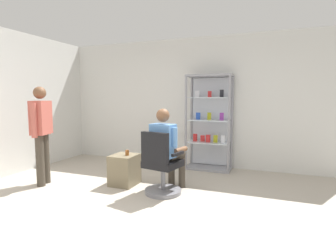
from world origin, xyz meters
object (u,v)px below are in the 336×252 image
object	(u,v)px
office_chair	(161,169)
standing_customer	(41,129)
seated_shopkeeper	(167,146)
display_cabinet_main	(210,122)
storage_crate	(125,170)
tea_glass	(127,153)

from	to	relation	value
office_chair	standing_customer	distance (m)	2.11
office_chair	standing_customer	bearing A→B (deg)	-171.90
seated_shopkeeper	office_chair	bearing A→B (deg)	-101.61
display_cabinet_main	office_chair	bearing A→B (deg)	-100.94
storage_crate	standing_customer	distance (m)	1.52
display_cabinet_main	storage_crate	xyz separation A→B (m)	(-1.08, -1.55, -0.71)
standing_customer	display_cabinet_main	bearing A→B (deg)	40.84
display_cabinet_main	tea_glass	xyz separation A→B (m)	(-1.02, -1.56, -0.41)
office_chair	tea_glass	size ratio (longest dim) A/B	10.70
office_chair	storage_crate	distance (m)	0.78
office_chair	storage_crate	bearing A→B (deg)	164.98
office_chair	standing_customer	world-z (taller)	standing_customer
seated_shopkeeper	tea_glass	distance (m)	0.73
display_cabinet_main	standing_customer	xyz separation A→B (m)	(-2.36, -2.04, -0.03)
tea_glass	office_chair	bearing A→B (deg)	-15.18
display_cabinet_main	storage_crate	bearing A→B (deg)	-124.99
display_cabinet_main	standing_customer	bearing A→B (deg)	-139.16
tea_glass	display_cabinet_main	bearing A→B (deg)	56.88
tea_glass	standing_customer	world-z (taller)	standing_customer
seated_shopkeeper	standing_customer	size ratio (longest dim) A/B	0.79
seated_shopkeeper	tea_glass	size ratio (longest dim) A/B	14.38
office_chair	standing_customer	xyz separation A→B (m)	(-2.02, -0.29, 0.54)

